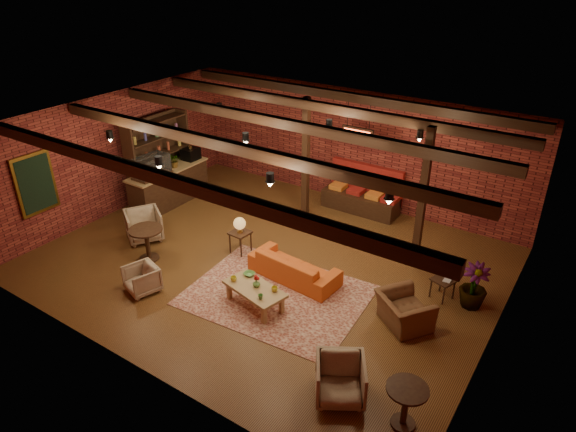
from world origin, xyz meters
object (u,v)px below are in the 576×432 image
Objects in this scene: armchair_right at (404,306)px; round_table_left at (147,239)px; sofa at (294,267)px; round_table_right at (406,400)px; coffee_table at (255,289)px; armchair_far at (340,378)px; side_table_lamp at (240,226)px; side_table_book at (443,281)px; plant_tall at (482,244)px; armchair_a at (144,224)px; armchair_b at (142,278)px.

round_table_left is at bearing 46.53° from armchair_right.
armchair_right reaches higher than sofa.
round_table_right is at bearing 150.86° from sofa.
armchair_far reaches higher than coffee_table.
sofa is 2.56× the size of armchair_far.
side_table_lamp reaches higher than round_table_right.
side_table_lamp is at bearing -2.76° from sofa.
plant_tall is at bearing 6.11° from side_table_book.
armchair_a is 6.73m from armchair_far.
side_table_lamp is at bearing -169.82° from plant_tall.
plant_tall is at bearing -156.95° from sofa.
sofa reaches higher than side_table_book.
round_table_left is 1.29m from armchair_b.
armchair_far reaches higher than round_table_left.
side_table_book is (4.59, 0.87, -0.27)m from side_table_lamp.
armchair_far is at bearing -97.76° from side_table_book.
armchair_b is at bearing 145.75° from armchair_far.
coffee_table is 3.12m from round_table_left.
side_table_book is (6.17, 2.30, -0.12)m from round_table_left.
armchair_far is (4.11, -2.65, -0.30)m from side_table_lamp.
armchair_far is at bearing -73.46° from armchair_a.
side_table_lamp is 5.79m from round_table_right.
armchair_far is at bearing -176.96° from round_table_right.
coffee_table is 1.68× the size of armchair_a.
round_table_right reaches higher than coffee_table.
armchair_far is at bearing 122.63° from armchair_right.
armchair_a is 1.30× the size of armchair_b.
round_table_right is 1.07m from armchair_far.
side_table_lamp is (-1.67, 0.22, 0.40)m from sofa.
armchair_far is (2.44, -2.42, 0.10)m from sofa.
plant_tall is at bearing 90.00° from round_table_right.
side_table_book is at bearing 99.61° from round_table_right.
round_table_left is (-1.58, -1.44, -0.16)m from side_table_lamp.
armchair_right reaches higher than coffee_table.
plant_tall reaches higher than side_table_book.
side_table_lamp is 1.76× the size of side_table_book.
coffee_table is 2.93m from armchair_right.
side_table_lamp reaches higher than armchair_a.
coffee_table is 2.18× the size of armchair_b.
coffee_table reaches higher than sofa.
round_table_right is 0.93× the size of armchair_far.
plant_tall reaches higher than coffee_table.
coffee_table is at bearing 163.06° from round_table_right.
side_table_lamp reaches higher than side_table_book.
armchair_right is (4.25, -0.37, -0.27)m from side_table_lamp.
plant_tall reaches higher than side_table_lamp.
plant_tall is (3.51, 1.15, 1.14)m from sofa.
armchair_a is at bearing -160.65° from side_table_lamp.
plant_tall is (7.55, 1.76, 1.02)m from armchair_a.
armchair_b is at bearing 46.97° from sofa.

